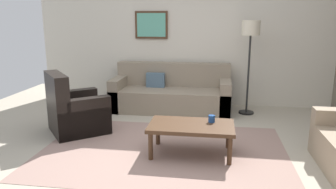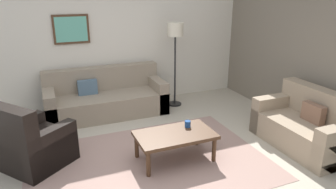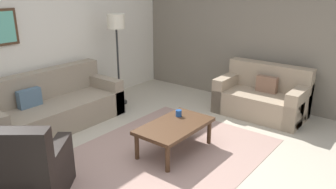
{
  "view_description": "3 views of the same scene",
  "coord_description": "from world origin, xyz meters",
  "px_view_note": "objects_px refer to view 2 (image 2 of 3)",
  "views": [
    {
      "loc": [
        0.67,
        -4.04,
        1.76
      ],
      "look_at": [
        0.01,
        0.38,
        0.69
      ],
      "focal_mm": 34.7,
      "sensor_mm": 36.0,
      "label": 1
    },
    {
      "loc": [
        -1.19,
        -3.57,
        2.32
      ],
      "look_at": [
        0.38,
        0.23,
        0.9
      ],
      "focal_mm": 32.57,
      "sensor_mm": 36.0,
      "label": 2
    },
    {
      "loc": [
        -2.93,
        -2.52,
        2.26
      ],
      "look_at": [
        0.35,
        0.06,
        0.82
      ],
      "focal_mm": 35.2,
      "sensor_mm": 36.0,
      "label": 3
    }
  ],
  "objects_px": {
    "couch_main": "(106,98)",
    "lamp_standing": "(175,38)",
    "couch_loveseat": "(308,127)",
    "armchair_leather": "(31,146)",
    "coffee_table": "(175,137)",
    "framed_artwork": "(71,29)",
    "cup": "(188,124)"
  },
  "relations": [
    {
      "from": "couch_main",
      "to": "lamp_standing",
      "type": "distance_m",
      "value": 1.82
    },
    {
      "from": "couch_loveseat",
      "to": "armchair_leather",
      "type": "relative_size",
      "value": 1.33
    },
    {
      "from": "couch_loveseat",
      "to": "coffee_table",
      "type": "height_order",
      "value": "couch_loveseat"
    },
    {
      "from": "couch_main",
      "to": "lamp_standing",
      "type": "height_order",
      "value": "lamp_standing"
    },
    {
      "from": "armchair_leather",
      "to": "lamp_standing",
      "type": "height_order",
      "value": "lamp_standing"
    },
    {
      "from": "framed_artwork",
      "to": "couch_loveseat",
      "type": "bearing_deg",
      "value": -43.44
    },
    {
      "from": "couch_loveseat",
      "to": "framed_artwork",
      "type": "relative_size",
      "value": 2.26
    },
    {
      "from": "couch_main",
      "to": "framed_artwork",
      "type": "xyz_separation_m",
      "value": [
        -0.47,
        0.42,
        1.31
      ]
    },
    {
      "from": "armchair_leather",
      "to": "coffee_table",
      "type": "xyz_separation_m",
      "value": [
        1.88,
        -0.58,
        0.05
      ]
    },
    {
      "from": "couch_main",
      "to": "cup",
      "type": "relative_size",
      "value": 23.86
    },
    {
      "from": "armchair_leather",
      "to": "cup",
      "type": "height_order",
      "value": "armchair_leather"
    },
    {
      "from": "cup",
      "to": "couch_main",
      "type": "bearing_deg",
      "value": 111.98
    },
    {
      "from": "couch_main",
      "to": "lamp_standing",
      "type": "xyz_separation_m",
      "value": [
        1.43,
        -0.12,
        1.11
      ]
    },
    {
      "from": "cup",
      "to": "framed_artwork",
      "type": "xyz_separation_m",
      "value": [
        -1.28,
        2.43,
        1.15
      ]
    },
    {
      "from": "coffee_table",
      "to": "framed_artwork",
      "type": "height_order",
      "value": "framed_artwork"
    },
    {
      "from": "coffee_table",
      "to": "armchair_leather",
      "type": "bearing_deg",
      "value": 163.02
    },
    {
      "from": "couch_loveseat",
      "to": "framed_artwork",
      "type": "bearing_deg",
      "value": 136.56
    },
    {
      "from": "couch_main",
      "to": "framed_artwork",
      "type": "distance_m",
      "value": 1.46
    },
    {
      "from": "couch_main",
      "to": "couch_loveseat",
      "type": "height_order",
      "value": "same"
    },
    {
      "from": "couch_loveseat",
      "to": "coffee_table",
      "type": "xyz_separation_m",
      "value": [
        -2.08,
        0.39,
        0.06
      ]
    },
    {
      "from": "couch_loveseat",
      "to": "cup",
      "type": "distance_m",
      "value": 1.91
    },
    {
      "from": "couch_main",
      "to": "framed_artwork",
      "type": "relative_size",
      "value": 3.4
    },
    {
      "from": "couch_loveseat",
      "to": "armchair_leather",
      "type": "height_order",
      "value": "armchair_leather"
    },
    {
      "from": "couch_main",
      "to": "armchair_leather",
      "type": "distance_m",
      "value": 2.05
    },
    {
      "from": "cup",
      "to": "lamp_standing",
      "type": "relative_size",
      "value": 0.06
    },
    {
      "from": "lamp_standing",
      "to": "framed_artwork",
      "type": "xyz_separation_m",
      "value": [
        -1.91,
        0.54,
        0.2
      ]
    },
    {
      "from": "lamp_standing",
      "to": "framed_artwork",
      "type": "bearing_deg",
      "value": 164.24
    },
    {
      "from": "couch_loveseat",
      "to": "cup",
      "type": "bearing_deg",
      "value": 164.18
    },
    {
      "from": "couch_loveseat",
      "to": "lamp_standing",
      "type": "height_order",
      "value": "lamp_standing"
    },
    {
      "from": "couch_main",
      "to": "armchair_leather",
      "type": "bearing_deg",
      "value": -130.53
    },
    {
      "from": "couch_main",
      "to": "lamp_standing",
      "type": "relative_size",
      "value": 1.32
    },
    {
      "from": "armchair_leather",
      "to": "framed_artwork",
      "type": "xyz_separation_m",
      "value": [
        0.86,
        1.98,
        1.3
      ]
    }
  ]
}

